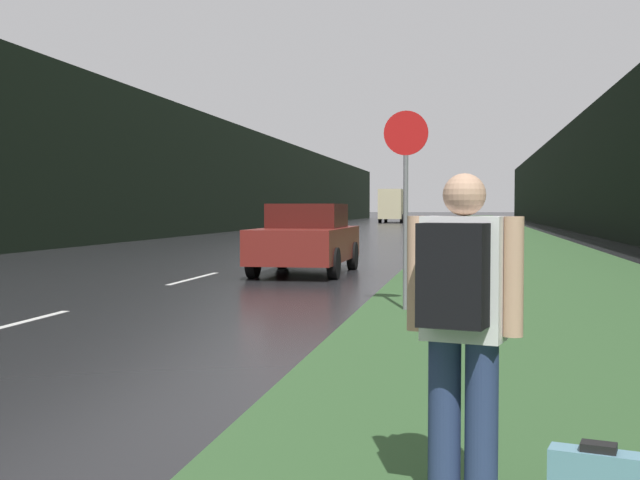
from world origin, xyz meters
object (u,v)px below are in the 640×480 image
stop_sign (406,191)px  car_passing_near (306,239)px  delivery_truck (393,205)px  hitchhiker_with_backpack (461,318)px

stop_sign → car_passing_near: bearing=113.6°
car_passing_near → delivery_truck: (-4.16, 65.29, 1.01)m
hitchhiker_with_backpack → car_passing_near: 14.44m
stop_sign → delivery_truck: (-6.92, 71.59, 0.06)m
stop_sign → delivery_truck: delivery_truck is taller
stop_sign → car_passing_near: 6.94m
car_passing_near → delivery_truck: 65.43m
stop_sign → car_passing_near: (-2.76, 6.30, -0.95)m
car_passing_near → delivery_truck: size_ratio=0.50×
car_passing_near → delivery_truck: delivery_truck is taller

